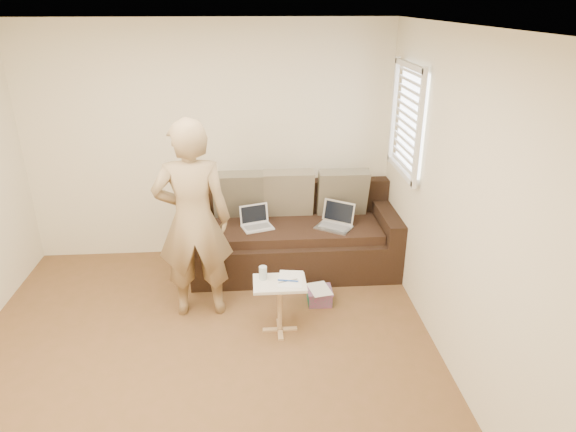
% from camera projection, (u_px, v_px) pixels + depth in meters
% --- Properties ---
extents(floor, '(4.50, 4.50, 0.00)m').
position_uv_depth(floor, '(200.00, 379.00, 3.99)').
color(floor, brown).
rests_on(floor, ground).
extents(ceiling, '(4.50, 4.50, 0.00)m').
position_uv_depth(ceiling, '(170.00, 29.00, 2.97)').
color(ceiling, white).
rests_on(ceiling, wall_back).
extents(wall_back, '(4.00, 0.00, 4.00)m').
position_uv_depth(wall_back, '(209.00, 144.00, 5.54)').
color(wall_back, beige).
rests_on(wall_back, ground).
extents(wall_right, '(0.00, 4.50, 4.50)m').
position_uv_depth(wall_right, '(470.00, 221.00, 3.62)').
color(wall_right, beige).
rests_on(wall_right, ground).
extents(window_blinds, '(0.12, 0.88, 1.08)m').
position_uv_depth(window_blinds, '(407.00, 120.00, 4.83)').
color(window_blinds, white).
rests_on(window_blinds, wall_right).
extents(sofa, '(2.20, 0.95, 0.85)m').
position_uv_depth(sofa, '(295.00, 232.00, 5.51)').
color(sofa, black).
rests_on(sofa, ground).
extents(pillow_left, '(0.55, 0.29, 0.57)m').
position_uv_depth(pillow_left, '(238.00, 195.00, 5.53)').
color(pillow_left, brown).
rests_on(pillow_left, sofa).
extents(pillow_mid, '(0.55, 0.27, 0.57)m').
position_uv_depth(pillow_mid, '(288.00, 193.00, 5.57)').
color(pillow_mid, '#767054').
rests_on(pillow_mid, sofa).
extents(pillow_right, '(0.55, 0.28, 0.57)m').
position_uv_depth(pillow_right, '(343.00, 193.00, 5.60)').
color(pillow_right, brown).
rests_on(pillow_right, sofa).
extents(laptop_silver, '(0.44, 0.42, 0.24)m').
position_uv_depth(laptop_silver, '(334.00, 228.00, 5.38)').
color(laptop_silver, '#B7BABC').
rests_on(laptop_silver, sofa).
extents(laptop_white, '(0.37, 0.31, 0.23)m').
position_uv_depth(laptop_white, '(257.00, 228.00, 5.38)').
color(laptop_white, white).
rests_on(laptop_white, sofa).
extents(person, '(0.71, 0.50, 1.88)m').
position_uv_depth(person, '(193.00, 221.00, 4.51)').
color(person, '#8F7E4E').
rests_on(person, ground).
extents(side_table, '(0.46, 0.32, 0.50)m').
position_uv_depth(side_table, '(280.00, 307.00, 4.49)').
color(side_table, silver).
rests_on(side_table, ground).
extents(drinking_glass, '(0.07, 0.07, 0.12)m').
position_uv_depth(drinking_glass, '(263.00, 273.00, 4.41)').
color(drinking_glass, silver).
rests_on(drinking_glass, side_table).
extents(scissors, '(0.20, 0.14, 0.02)m').
position_uv_depth(scissors, '(288.00, 281.00, 4.39)').
color(scissors, silver).
rests_on(scissors, side_table).
extents(paper_on_table, '(0.25, 0.33, 0.00)m').
position_uv_depth(paper_on_table, '(291.00, 279.00, 4.43)').
color(paper_on_table, white).
rests_on(paper_on_table, side_table).
extents(striped_box, '(0.25, 0.25, 0.15)m').
position_uv_depth(striped_box, '(319.00, 296.00, 4.98)').
color(striped_box, '#C51D7E').
rests_on(striped_box, ground).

